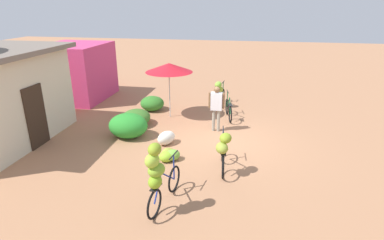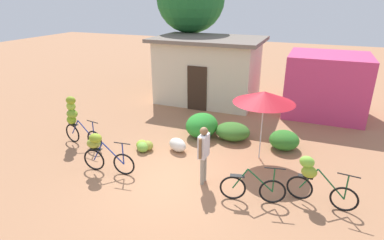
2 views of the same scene
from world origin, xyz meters
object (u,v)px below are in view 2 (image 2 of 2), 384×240
bicycle_by_shop (314,178)px  banana_pile_on_ground (144,146)px  bicycle_leftmost (75,118)px  produce_sack (178,145)px  bicycle_center_loaded (253,189)px  shop_pink (326,85)px  building_low (208,70)px  person_vendor (204,149)px  bicycle_near_pile (100,149)px  market_umbrella (264,97)px

bicycle_by_shop → banana_pile_on_ground: size_ratio=2.18×
bicycle_leftmost → produce_sack: size_ratio=2.50×
bicycle_center_loaded → produce_sack: 3.41m
bicycle_leftmost → shop_pink: bearing=38.9°
building_low → person_vendor: building_low is taller
building_low → produce_sack: building_low is taller
bicycle_near_pile → person_vendor: size_ratio=0.98×
produce_sack → bicycle_center_loaded: bearing=-32.5°
building_low → bicycle_center_loaded: (3.73, -7.35, -1.18)m
bicycle_center_loaded → person_vendor: size_ratio=0.97×
building_low → produce_sack: 5.73m
banana_pile_on_ground → produce_sack: 1.13m
building_low → bicycle_by_shop: (5.11, -6.83, -0.85)m
person_vendor → bicycle_center_loaded: bearing=-13.7°
building_low → bicycle_leftmost: 6.84m
building_low → market_umbrella: 6.09m
banana_pile_on_ground → produce_sack: produce_sack is taller
bicycle_leftmost → bicycle_center_loaded: 6.48m
shop_pink → produce_sack: 7.24m
bicycle_center_loaded → produce_sack: size_ratio=2.31×
bicycle_leftmost → bicycle_near_pile: size_ratio=1.07×
bicycle_center_loaded → bicycle_by_shop: (1.38, 0.51, 0.34)m
shop_pink → bicycle_by_shop: 6.98m
banana_pile_on_ground → person_vendor: person_vendor is taller
bicycle_center_loaded → produce_sack: bicycle_center_loaded is taller
shop_pink → bicycle_near_pile: 9.71m
shop_pink → produce_sack: size_ratio=4.57×
produce_sack → banana_pile_on_ground: bearing=-160.8°
produce_sack → bicycle_leftmost: bearing=-167.5°
bicycle_near_pile → bicycle_by_shop: size_ratio=0.97×
banana_pile_on_ground → market_umbrella: bearing=13.9°
shop_pink → produce_sack: (-4.43, -5.63, -1.08)m
market_umbrella → person_vendor: (-1.18, -2.02, -1.01)m
market_umbrella → bicycle_by_shop: size_ratio=1.32×
person_vendor → produce_sack: bearing=134.2°
shop_pink → bicycle_leftmost: (-7.92, -6.40, -0.34)m
bicycle_leftmost → bicycle_by_shop: size_ratio=1.04×
building_low → produce_sack: size_ratio=7.19×
bicycle_near_pile → produce_sack: bearing=52.7°
bicycle_center_loaded → market_umbrella: bearing=96.1°
produce_sack → bicycle_by_shop: bearing=-17.2°
bicycle_near_pile → bicycle_by_shop: 5.83m
market_umbrella → bicycle_leftmost: 6.34m
bicycle_by_shop → person_vendor: size_ratio=1.01×
bicycle_by_shop → person_vendor: bearing=-176.7°
bicycle_near_pile → bicycle_by_shop: (5.79, 0.69, -0.02)m
bicycle_by_shop → bicycle_near_pile: bearing=-173.2°
shop_pink → person_vendor: 7.72m
bicycle_leftmost → bicycle_center_loaded: (6.37, -1.06, -0.60)m
bicycle_by_shop → bicycle_leftmost: bearing=176.0°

